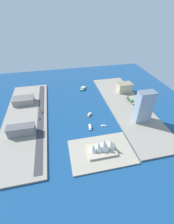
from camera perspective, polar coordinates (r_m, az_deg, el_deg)
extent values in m
plane|color=navy|center=(274.85, -2.92, -0.04)|extent=(440.00, 440.00, 0.00)
cube|color=gray|center=(299.50, 14.74, 2.41)|extent=(70.00, 240.00, 2.77)
cube|color=gray|center=(278.36, -21.98, -2.21)|extent=(70.00, 240.00, 2.77)
cube|color=#A89E89|center=(209.59, 5.39, -14.56)|extent=(83.82, 55.79, 2.00)
cube|color=#38383D|center=(273.28, -16.95, -1.34)|extent=(10.32, 228.00, 0.15)
cube|color=white|center=(246.24, 6.23, -5.18)|extent=(8.87, 4.23, 1.14)
cone|color=white|center=(246.84, 7.29, -5.15)|extent=(1.21, 1.21, 1.03)
cube|color=white|center=(245.42, 5.95, -5.01)|extent=(4.20, 2.48, 0.90)
cube|color=beige|center=(245.83, 6.24, -5.07)|extent=(8.52, 4.06, 0.10)
cylinder|color=silver|center=(242.00, 6.44, -4.01)|extent=(0.24, 0.24, 11.99)
cube|color=#1E284C|center=(242.16, 1.14, -5.74)|extent=(6.04, 15.25, 1.40)
cone|color=#1E284C|center=(247.94, 0.93, -4.53)|extent=(1.39, 1.39, 1.26)
cube|color=white|center=(239.20, 1.21, -5.78)|extent=(3.52, 6.07, 2.32)
cube|color=beige|center=(241.66, 1.15, -5.60)|extent=(5.80, 14.64, 0.10)
cube|color=#2D8C4C|center=(348.28, -1.54, 8.78)|extent=(16.76, 19.97, 2.88)
cone|color=#2D8C4C|center=(356.63, -0.92, 9.49)|extent=(3.58, 3.58, 2.59)
cube|color=white|center=(344.27, -1.73, 9.08)|extent=(8.31, 9.27, 4.05)
cube|color=beige|center=(347.59, -1.54, 9.00)|extent=(16.09, 19.17, 0.10)
cube|color=orange|center=(266.72, 0.90, -1.03)|extent=(10.38, 11.83, 1.91)
cone|color=orange|center=(271.45, 1.47, -0.28)|extent=(2.41, 2.41, 1.72)
cube|color=white|center=(264.35, 0.77, -0.85)|extent=(4.95, 5.35, 2.30)
cube|color=beige|center=(266.11, 0.90, -0.86)|extent=(9.97, 11.36, 0.10)
cube|color=gray|center=(315.36, -22.64, 3.96)|extent=(37.75, 23.00, 10.83)
cube|color=slate|center=(312.53, -22.89, 4.85)|extent=(39.26, 23.92, 0.80)
cube|color=#C6B793|center=(340.43, 13.84, 8.94)|extent=(29.24, 20.03, 17.83)
cube|color=gray|center=(336.38, 14.07, 10.34)|extent=(30.41, 20.83, 0.80)
cube|color=gray|center=(243.63, -23.35, -6.31)|extent=(38.71, 14.37, 13.85)
cube|color=#59595C|center=(239.07, -23.77, -5.01)|extent=(40.26, 14.95, 0.80)
cube|color=#8C9EB2|center=(252.98, 20.55, 1.73)|extent=(24.96, 14.96, 51.97)
cube|color=slate|center=(239.96, 21.88, 6.91)|extent=(25.95, 15.55, 0.80)
cylinder|color=black|center=(264.12, -17.29, -2.80)|extent=(0.27, 0.65, 0.64)
cylinder|color=black|center=(264.39, -17.65, -2.84)|extent=(0.27, 0.65, 0.64)
cylinder|color=black|center=(266.70, -17.25, -2.36)|extent=(0.27, 0.65, 0.64)
cylinder|color=black|center=(266.97, -17.61, -2.39)|extent=(0.27, 0.65, 0.64)
cube|color=red|center=(265.37, -17.46, -2.55)|extent=(2.06, 4.78, 0.78)
cube|color=#262D38|center=(265.15, -17.48, -2.40)|extent=(1.77, 2.69, 0.56)
cylinder|color=black|center=(325.75, -16.38, 5.46)|extent=(0.26, 0.64, 0.64)
cylinder|color=black|center=(325.56, -16.07, 5.50)|extent=(0.26, 0.64, 0.64)
cylinder|color=black|center=(323.21, -16.40, 5.20)|extent=(0.26, 0.64, 0.64)
cylinder|color=black|center=(323.02, -16.08, 5.24)|extent=(0.26, 0.64, 0.64)
cube|color=white|center=(324.25, -16.24, 5.39)|extent=(2.05, 4.23, 0.75)
cube|color=#262D38|center=(323.77, -16.26, 5.46)|extent=(1.78, 2.38, 0.46)
cylinder|color=black|center=(280.10, -16.59, -0.13)|extent=(0.26, 0.64, 0.64)
cylinder|color=black|center=(279.90, -16.27, -0.09)|extent=(0.26, 0.64, 0.64)
cylinder|color=black|center=(277.25, -16.62, -0.56)|extent=(0.26, 0.64, 0.64)
cylinder|color=black|center=(277.05, -16.30, -0.52)|extent=(0.26, 0.64, 0.64)
cube|color=blue|center=(278.38, -16.46, -0.27)|extent=(1.85, 5.06, 0.86)
cube|color=#262D38|center=(277.78, -16.48, -0.19)|extent=(1.60, 2.85, 0.52)
cylinder|color=black|center=(282.90, -17.06, 0.17)|extent=(0.28, 0.65, 0.64)
cylinder|color=black|center=(283.04, -17.37, 0.12)|extent=(0.28, 0.65, 0.64)
cylinder|color=black|center=(285.69, -17.08, 0.56)|extent=(0.28, 0.65, 0.64)
cylinder|color=black|center=(285.82, -17.38, 0.51)|extent=(0.28, 0.65, 0.64)
cube|color=yellow|center=(284.20, -17.23, 0.39)|extent=(1.99, 4.92, 0.77)
cube|color=#262D38|center=(284.05, -17.26, 0.52)|extent=(1.68, 2.78, 0.48)
cylinder|color=black|center=(276.63, -15.70, 0.13)|extent=(0.18, 0.18, 5.50)
cube|color=black|center=(274.78, -15.81, 0.67)|extent=(0.36, 0.36, 1.00)
sphere|color=red|center=(274.59, -15.82, 0.73)|extent=(0.24, 0.24, 0.24)
sphere|color=yellow|center=(274.78, -15.81, 0.67)|extent=(0.24, 0.24, 0.24)
sphere|color=green|center=(274.98, -15.80, 0.62)|extent=(0.24, 0.24, 0.24)
cube|color=#BCAD93|center=(207.66, 5.43, -14.12)|extent=(37.65, 24.60, 3.00)
cone|color=white|center=(203.59, 9.03, -11.72)|extent=(11.24, 8.20, 17.54)
cone|color=white|center=(200.47, 6.52, -12.04)|extent=(14.63, 11.94, 19.64)
cone|color=white|center=(199.69, 4.39, -12.67)|extent=(11.18, 9.58, 16.38)
cone|color=white|center=(199.60, 2.31, -13.35)|extent=(10.37, 9.30, 12.82)
cylinder|color=brown|center=(313.16, 14.88, 4.71)|extent=(0.50, 0.50, 3.72)
sphere|color=#2D7233|center=(311.33, 14.98, 5.27)|extent=(4.43, 4.43, 4.43)
cylinder|color=brown|center=(308.18, 15.21, 4.06)|extent=(0.50, 0.50, 3.46)
sphere|color=#2D7233|center=(306.37, 15.32, 4.62)|extent=(4.51, 4.51, 4.51)
cylinder|color=brown|center=(302.16, 16.41, 3.17)|extent=(0.50, 0.50, 3.85)
sphere|color=#2D7233|center=(299.73, 16.56, 3.91)|extent=(6.85, 6.85, 6.85)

